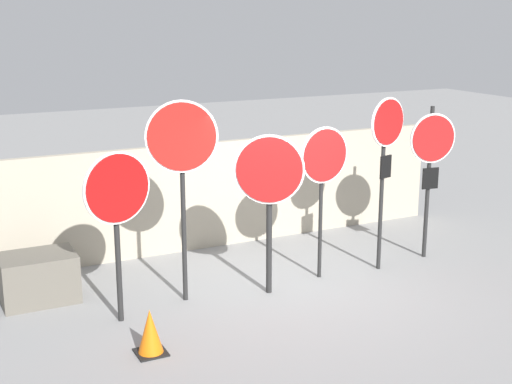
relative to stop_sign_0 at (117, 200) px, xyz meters
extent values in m
plane|color=gray|center=(2.47, 0.03, -1.58)|extent=(40.00, 40.00, 0.00)
cube|color=#A89E89|center=(2.47, 2.26, -0.70)|extent=(7.84, 0.12, 1.75)
cylinder|color=black|center=(-0.01, 0.05, -0.55)|extent=(0.07, 0.07, 2.06)
cylinder|color=white|center=(0.00, -0.01, 0.15)|extent=(0.88, 0.23, 0.90)
cylinder|color=#AD0F0F|center=(0.01, -0.02, 0.15)|extent=(0.82, 0.22, 0.84)
cylinder|color=black|center=(0.96, 0.32, -0.33)|extent=(0.06, 0.06, 2.49)
cylinder|color=white|center=(0.94, 0.27, 0.66)|extent=(0.91, 0.28, 0.94)
cylinder|color=red|center=(0.94, 0.25, 0.66)|extent=(0.85, 0.26, 0.88)
cylinder|color=black|center=(2.09, 0.06, -0.50)|extent=(0.08, 0.08, 2.15)
cylinder|color=white|center=(2.06, 0.00, 0.18)|extent=(0.85, 0.45, 0.94)
cylinder|color=red|center=(2.05, -0.01, 0.18)|extent=(0.80, 0.42, 0.88)
cylinder|color=black|center=(3.02, 0.26, -0.51)|extent=(0.06, 0.06, 2.13)
cylinder|color=white|center=(3.03, 0.20, 0.25)|extent=(0.80, 0.11, 0.80)
cylinder|color=red|center=(3.03, 0.19, 0.25)|extent=(0.74, 0.11, 0.74)
cylinder|color=black|center=(4.00, 0.16, -0.35)|extent=(0.06, 0.06, 2.46)
cylinder|color=white|center=(4.02, 0.11, 0.67)|extent=(0.69, 0.22, 0.71)
cylinder|color=red|center=(4.02, 0.09, 0.67)|extent=(0.64, 0.20, 0.65)
cube|color=black|center=(4.02, 0.11, 0.01)|extent=(0.23, 0.09, 0.33)
cylinder|color=black|center=(4.98, 0.29, -0.38)|extent=(0.06, 0.06, 2.40)
cylinder|color=white|center=(4.97, 0.23, 0.34)|extent=(0.76, 0.14, 0.76)
cylinder|color=red|center=(4.97, 0.21, 0.34)|extent=(0.70, 0.13, 0.70)
cube|color=black|center=(4.97, 0.23, -0.29)|extent=(0.27, 0.06, 0.33)
cube|color=black|center=(0.05, -0.97, -1.57)|extent=(0.34, 0.34, 0.02)
cone|color=orange|center=(0.05, -0.97, -1.30)|extent=(0.29, 0.29, 0.52)
cube|color=#605B51|center=(-0.82, 1.17, -1.25)|extent=(0.99, 0.72, 0.65)
camera|label=1|loc=(-2.16, -8.15, 2.21)|focal=50.00mm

